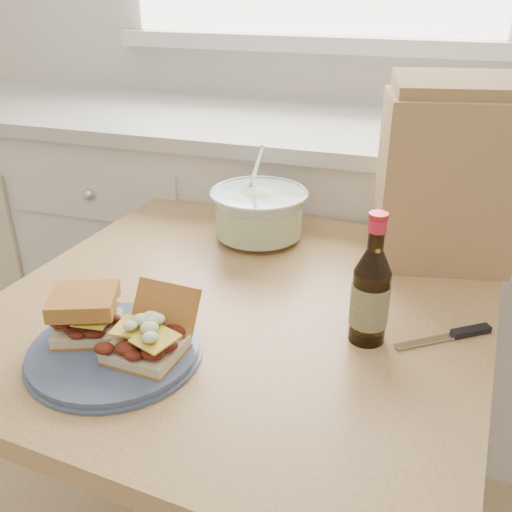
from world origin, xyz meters
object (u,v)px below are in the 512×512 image
(beer_bottle, at_px, (370,294))
(plate, at_px, (115,351))
(paper_bag, at_px, (447,182))
(coleslaw_bowl, at_px, (259,215))
(dining_table, at_px, (243,349))

(beer_bottle, bearing_deg, plate, -153.58)
(beer_bottle, xyz_separation_m, paper_bag, (0.10, 0.35, 0.09))
(plate, relative_size, paper_bag, 0.78)
(paper_bag, bearing_deg, plate, -144.23)
(coleslaw_bowl, bearing_deg, paper_bag, 2.14)
(beer_bottle, bearing_deg, coleslaw_bowl, 133.83)
(dining_table, bearing_deg, coleslaw_bowl, 106.62)
(plate, xyz_separation_m, beer_bottle, (0.39, 0.18, 0.08))
(plate, height_order, coleslaw_bowl, coleslaw_bowl)
(dining_table, relative_size, beer_bottle, 4.25)
(dining_table, height_order, paper_bag, paper_bag)
(dining_table, xyz_separation_m, beer_bottle, (0.24, -0.05, 0.20))
(dining_table, height_order, coleslaw_bowl, coleslaw_bowl)
(coleslaw_bowl, xyz_separation_m, paper_bag, (0.40, 0.02, 0.12))
(beer_bottle, height_order, paper_bag, paper_bag)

